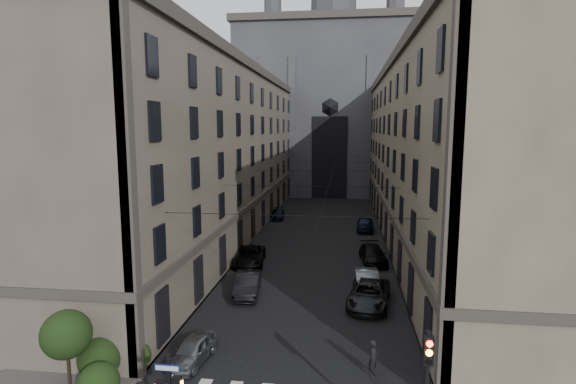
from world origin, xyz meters
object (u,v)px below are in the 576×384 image
at_px(car_right_near, 367,282).
at_px(car_right_midfar, 373,254).
at_px(car_left_far, 278,214).
at_px(car_right_far, 365,224).
at_px(car_left_near, 193,350).
at_px(car_left_midnear, 248,284).
at_px(traffic_light_right, 426,384).
at_px(pedestrian, 373,358).
at_px(gothic_tower, 332,98).
at_px(car_left_midfar, 250,256).
at_px(car_right_midnear, 369,294).

height_order(car_right_near, car_right_midfar, car_right_near).
relative_size(car_left_far, car_right_far, 0.91).
xyz_separation_m(car_left_near, car_left_midnear, (0.78, 9.66, 0.15)).
xyz_separation_m(car_left_far, car_right_far, (11.36, -5.70, 0.18)).
bearing_deg(car_right_far, car_right_near, -89.27).
distance_m(car_left_near, car_right_far, 33.24).
xyz_separation_m(car_left_near, car_right_midfar, (10.30, 18.90, 0.11)).
xyz_separation_m(car_left_near, car_left_far, (-1.22, 37.36, -0.00)).
height_order(traffic_light_right, pedestrian, traffic_light_right).
height_order(gothic_tower, car_right_midfar, gothic_tower).
distance_m(car_left_midnear, car_right_near, 8.79).
relative_size(car_left_near, car_left_midfar, 0.67).
bearing_deg(gothic_tower, car_right_near, -85.44).
height_order(car_left_midfar, pedestrian, pedestrian).
bearing_deg(gothic_tower, car_left_midfar, -96.40).
height_order(car_left_far, car_right_midfar, car_right_midfar).
bearing_deg(car_left_far, pedestrian, -78.19).
height_order(car_left_midnear, car_right_midfar, car_left_midnear).
bearing_deg(car_right_midnear, car_left_midnear, -177.64).
bearing_deg(car_right_midfar, car_right_midnear, -100.74).
distance_m(car_left_near, car_right_near, 14.72).
distance_m(car_left_near, car_left_far, 37.38).
relative_size(car_right_midnear, car_right_far, 1.19).
height_order(car_left_near, car_left_midnear, car_left_midnear).
height_order(traffic_light_right, car_right_midfar, traffic_light_right).
height_order(gothic_tower, car_right_midnear, gothic_tower).
xyz_separation_m(car_left_midnear, car_right_far, (9.36, 22.00, 0.03)).
height_order(gothic_tower, car_left_midnear, gothic_tower).
relative_size(car_left_midnear, car_left_midfar, 0.86).
distance_m(car_left_midnear, car_left_far, 27.78).
bearing_deg(car_right_near, car_right_midfar, 79.00).
xyz_separation_m(gothic_tower, car_left_midnear, (-4.20, -57.20, -17.01)).
distance_m(car_left_midfar, pedestrian, 19.60).
bearing_deg(car_left_near, car_right_midnear, 50.68).
bearing_deg(car_right_far, car_right_midnear, -88.96).
relative_size(car_right_midfar, car_right_far, 1.08).
distance_m(traffic_light_right, car_left_far, 45.19).
bearing_deg(car_right_midfar, pedestrian, -99.12).
xyz_separation_m(car_left_near, car_left_midfar, (-0.63, 16.85, 0.13)).
relative_size(car_left_midnear, car_right_far, 1.00).
height_order(car_right_midfar, pedestrian, pedestrian).
bearing_deg(car_left_midnear, car_right_near, 4.68).
xyz_separation_m(car_left_midfar, pedestrian, (9.85, -16.95, 0.13)).
relative_size(traffic_light_right, car_left_near, 1.39).
xyz_separation_m(traffic_light_right, car_left_midfar, (-11.21, 23.02, -2.52)).
distance_m(car_left_near, car_left_midnear, 9.69).
distance_m(car_left_midnear, pedestrian, 12.90).
xyz_separation_m(car_right_midnear, car_right_midfar, (0.86, 10.09, -0.04)).
bearing_deg(traffic_light_right, car_left_midfar, 115.96).
relative_size(gothic_tower, car_right_midfar, 11.21).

